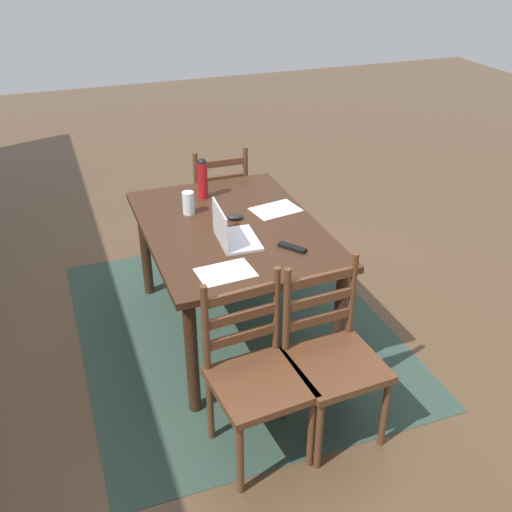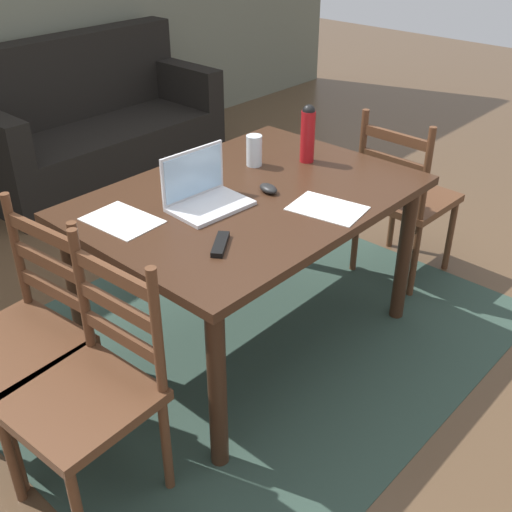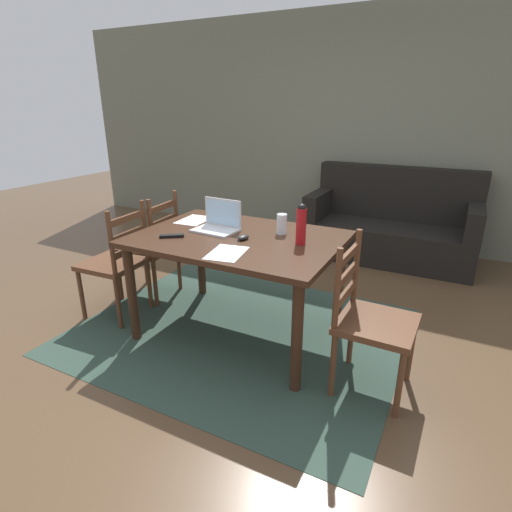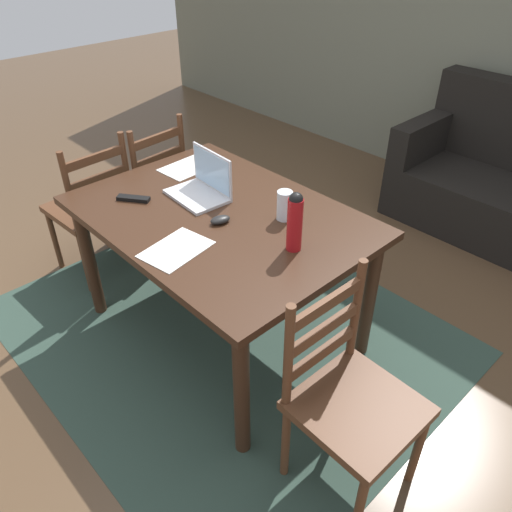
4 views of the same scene
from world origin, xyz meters
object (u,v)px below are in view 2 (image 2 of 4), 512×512
tv_remote (220,244)px  chair_left_far (24,340)px  laptop (203,192)px  chair_right_near (404,199)px  water_bottle (308,132)px  drinking_glass (254,151)px  couch (94,129)px  dining_table (249,214)px  chair_left_near (89,392)px  computer_mouse (268,188)px

tv_remote → chair_left_far: bearing=18.3°
laptop → tv_remote: (-0.20, -0.30, -0.05)m
chair_right_near → water_bottle: size_ratio=3.42×
laptop → tv_remote: 0.37m
tv_remote → drinking_glass: bearing=-92.2°
chair_right_near → water_bottle: (-0.55, 0.25, 0.46)m
couch → drinking_glass: (-0.46, -2.04, 0.50)m
dining_table → water_bottle: water_bottle is taller
couch → drinking_glass: couch is taller
couch → water_bottle: bearing=-96.6°
couch → laptop: bearing=-113.0°
couch → drinking_glass: bearing=-102.8°
chair_left_far → chair_right_near: size_ratio=1.00×
chair_left_near → laptop: bearing=18.7°
drinking_glass → computer_mouse: (-0.18, -0.25, -0.06)m
dining_table → water_bottle: bearing=5.5°
computer_mouse → laptop: bearing=169.8°
dining_table → laptop: laptop is taller
laptop → couch: bearing=67.0°
chair_right_near → chair_left_near: bearing=180.0°
water_bottle → chair_right_near: bearing=-24.4°
laptop → chair_left_far: bearing=170.0°
chair_left_near → computer_mouse: chair_left_near is taller
chair_right_near → water_bottle: bearing=155.6°
couch → chair_left_near: bearing=-125.3°
dining_table → computer_mouse: (0.07, -0.05, 0.11)m
couch → tv_remote: 2.74m
couch → laptop: size_ratio=5.40×
water_bottle → computer_mouse: size_ratio=2.77×
chair_left_near → couch: bearing=54.7°
chair_left_far → chair_right_near: bearing=-11.7°
dining_table → chair_left_far: bearing=168.2°
chair_left_near → chair_right_near: bearing=-0.0°
dining_table → couch: couch is taller
chair_left_near → tv_remote: size_ratio=5.59×
drinking_glass → water_bottle: bearing=-36.7°
water_bottle → dining_table: bearing=-174.5°
dining_table → computer_mouse: computer_mouse is taller
chair_left_far → tv_remote: chair_left_far is taller
dining_table → drinking_glass: 0.36m
chair_left_far → computer_mouse: (1.08, -0.26, 0.33)m
chair_right_near → computer_mouse: 1.01m
computer_mouse → chair_left_near: bearing=-158.3°
chair_left_near → water_bottle: water_bottle is taller
dining_table → tv_remote: size_ratio=8.51×
dining_table → chair_left_far: size_ratio=1.52×
water_bottle → tv_remote: water_bottle is taller
chair_left_near → tv_remote: (0.61, -0.03, 0.32)m
dining_table → chair_left_far: 1.06m
chair_left_far → water_bottle: water_bottle is taller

